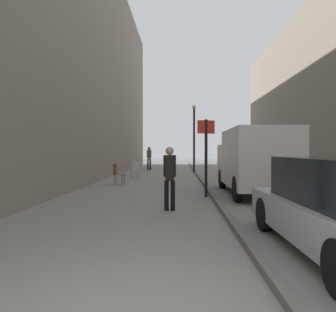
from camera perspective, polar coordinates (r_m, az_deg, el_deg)
The scene contains 10 objects.
ground_plane at distance 14.58m, azimuth 0.26°, elevation -5.14°, with size 80.00×80.00×0.00m, color gray.
building_facade_left at distance 16.34m, azimuth -19.18°, elevation 18.93°, with size 3.10×40.00×13.21m, color gray.
kerb_strip at distance 14.61m, azimuth 6.49°, elevation -4.90°, with size 0.16×40.00×0.12m, color #615F5B.
pedestrian_main_foreground at distance 8.14m, azimuth 0.30°, elevation -3.25°, with size 0.33×0.22×1.66m.
pedestrian_mid_block at distance 25.01m, azimuth -3.46°, elevation -0.11°, with size 0.37×0.24×1.86m.
delivery_van at distance 11.49m, azimuth 15.36°, elevation -0.69°, with size 1.97×4.95×2.28m.
street_sign_post at distance 10.54m, azimuth 6.94°, elevation 0.91°, with size 0.59×0.19×2.60m.
lamp_post at distance 22.06m, azimuth 4.77°, elevation 4.03°, with size 0.28×0.28×4.76m.
cafe_chair_near_window at distance 18.10m, azimuth -5.98°, elevation -2.21°, with size 0.58×0.58×0.94m.
cafe_chair_by_doorway at distance 14.53m, azimuth -9.20°, elevation -3.01°, with size 0.59×0.59×0.94m.
Camera 1 is at (0.48, -2.49, 1.56)m, focal length 33.49 mm.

